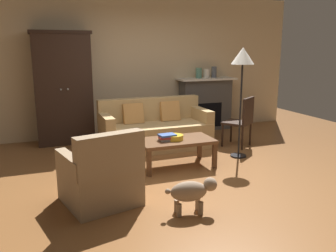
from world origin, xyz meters
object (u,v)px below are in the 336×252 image
(dog, at_px, (192,192))
(mantel_vase_jade, at_px, (199,73))
(armoire, at_px, (63,88))
(mantel_vase_slate, at_px, (214,72))
(book_stack, at_px, (167,137))
(mantel_vase_cream, at_px, (206,73))
(fireplace, at_px, (205,103))
(side_chair_wooden, at_px, (242,119))
(fruit_bowl, at_px, (175,137))
(coffee_table, at_px, (176,143))
(floor_lamp, at_px, (243,63))
(armchair_near_left, at_px, (101,177))
(couch, at_px, (155,130))

(dog, bearing_deg, mantel_vase_jade, 63.79)
(armoire, distance_m, dog, 3.72)
(mantel_vase_slate, bearing_deg, book_stack, -131.41)
(dog, bearing_deg, mantel_vase_cream, 61.50)
(fireplace, relative_size, mantel_vase_cream, 6.56)
(side_chair_wooden, bearing_deg, fruit_bowl, -158.26)
(coffee_table, distance_m, fruit_bowl, 0.10)
(armoire, height_order, floor_lamp, armoire)
(coffee_table, relative_size, armchair_near_left, 1.18)
(armoire, relative_size, fruit_bowl, 7.75)
(mantel_vase_cream, bearing_deg, armoire, -178.83)
(coffee_table, xyz_separation_m, mantel_vase_cream, (1.52, 2.08, 0.85))
(side_chair_wooden, bearing_deg, coffee_table, -158.17)
(armchair_near_left, bearing_deg, side_chair_wooden, 28.47)
(mantel_vase_jade, distance_m, mantel_vase_cream, 0.18)
(side_chair_wooden, distance_m, dog, 2.84)
(couch, distance_m, mantel_vase_slate, 2.13)
(fireplace, distance_m, mantel_vase_jade, 0.68)
(fireplace, xyz_separation_m, mantel_vase_cream, (-0.00, -0.02, 0.65))
(fruit_bowl, relative_size, armchair_near_left, 0.28)
(fireplace, height_order, fruit_bowl, fireplace)
(book_stack, height_order, mantel_vase_cream, mantel_vase_cream)
(fruit_bowl, bearing_deg, coffee_table, 17.48)
(book_stack, height_order, mantel_vase_jade, mantel_vase_jade)
(armoire, relative_size, mantel_vase_cream, 10.64)
(armoire, height_order, dog, armoire)
(fireplace, distance_m, armoire, 2.99)
(armoire, height_order, mantel_vase_jade, armoire)
(fruit_bowl, relative_size, floor_lamp, 0.15)
(couch, xyz_separation_m, mantel_vase_jade, (1.31, 0.96, 0.91))
(armoire, xyz_separation_m, book_stack, (1.29, -2.03, -0.56))
(book_stack, xyz_separation_m, mantel_vase_jade, (1.48, 2.09, 0.76))
(armoire, distance_m, armchair_near_left, 3.01)
(coffee_table, height_order, dog, coffee_table)
(mantel_vase_slate, xyz_separation_m, armchair_near_left, (-2.97, -2.98, -0.92))
(mantel_vase_slate, height_order, floor_lamp, floor_lamp)
(coffee_table, bearing_deg, mantel_vase_jade, 57.21)
(armoire, relative_size, armchair_near_left, 2.20)
(fruit_bowl, distance_m, armchair_near_left, 1.54)
(mantel_vase_cream, xyz_separation_m, armchair_near_left, (-2.79, -2.98, -0.90))
(fruit_bowl, bearing_deg, couch, 86.88)
(mantel_vase_slate, height_order, side_chair_wooden, mantel_vase_slate)
(couch, bearing_deg, fireplace, 33.38)
(mantel_vase_cream, xyz_separation_m, side_chair_wooden, (-0.02, -1.47, -0.70))
(armoire, relative_size, book_stack, 7.67)
(side_chair_wooden, bearing_deg, armchair_near_left, -151.53)
(fruit_bowl, bearing_deg, floor_lamp, 5.15)
(armoire, height_order, book_stack, armoire)
(floor_lamp, bearing_deg, side_chair_wooden, 54.61)
(mantel_vase_cream, bearing_deg, coffee_table, -126.17)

